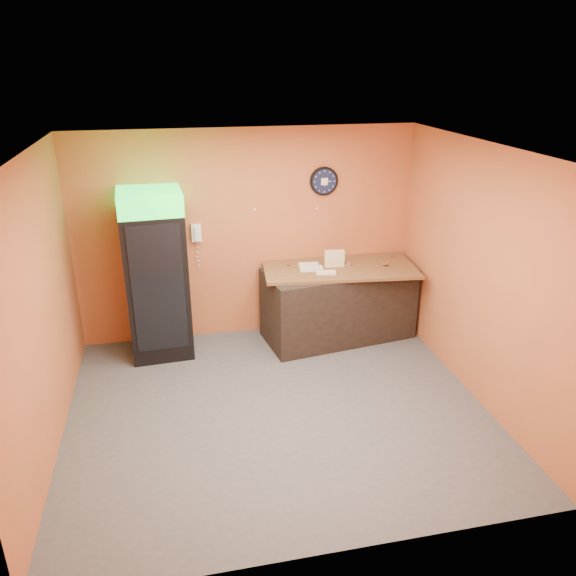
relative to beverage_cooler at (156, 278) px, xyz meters
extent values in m
plane|color=#47474C|center=(1.22, -1.60, -1.05)|extent=(4.50, 4.50, 0.00)
cube|color=#CC6639|center=(1.22, 0.40, 0.35)|extent=(4.50, 0.02, 2.80)
cube|color=#CC6639|center=(-1.03, -1.60, 0.35)|extent=(0.02, 4.00, 2.80)
cube|color=#CC6639|center=(3.47, -1.60, 0.35)|extent=(0.02, 4.00, 2.80)
cube|color=white|center=(1.22, -1.60, 1.75)|extent=(4.50, 4.00, 0.02)
cube|color=black|center=(0.00, 0.05, -0.11)|extent=(0.79, 0.79, 1.87)
cube|color=#1BEB38|center=(0.00, 0.05, 0.96)|extent=(0.79, 0.79, 0.27)
cube|color=black|center=(-0.02, -0.33, -0.03)|extent=(0.62, 0.06, 1.61)
cube|color=black|center=(2.38, -0.04, -0.55)|extent=(2.08, 1.16, 0.99)
cylinder|color=black|center=(2.25, 0.37, 1.04)|extent=(0.38, 0.05, 0.38)
cylinder|color=#0F1433|center=(2.25, 0.35, 1.04)|extent=(0.32, 0.01, 0.32)
cube|color=white|center=(2.25, 0.34, 1.04)|extent=(0.09, 0.00, 0.09)
cube|color=white|center=(0.55, 0.35, 0.44)|extent=(0.12, 0.07, 0.23)
cube|color=white|center=(0.55, 0.30, 0.44)|extent=(0.05, 0.04, 0.19)
cube|color=brown|center=(2.38, -0.04, -0.04)|extent=(2.09, 1.17, 0.04)
cube|color=#F4E3BE|center=(2.31, -0.01, 0.01)|extent=(0.26, 0.11, 0.05)
cube|color=#F4E3BE|center=(2.31, -0.01, 0.06)|extent=(0.26, 0.11, 0.05)
cube|color=#F4E3BE|center=(2.31, -0.01, 0.11)|extent=(0.26, 0.11, 0.05)
cube|color=#F4E3BE|center=(2.31, -0.01, 0.17)|extent=(0.26, 0.11, 0.05)
cube|color=silver|center=(1.97, -0.09, 0.00)|extent=(0.31, 0.14, 0.04)
cube|color=silver|center=(2.13, -0.26, 0.00)|extent=(0.26, 0.14, 0.04)
cube|color=silver|center=(1.98, 0.07, 0.00)|extent=(0.28, 0.14, 0.04)
cylinder|color=silver|center=(2.50, -0.05, 0.01)|extent=(0.06, 0.06, 0.06)
camera|label=1|loc=(0.24, -6.73, 2.53)|focal=35.00mm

